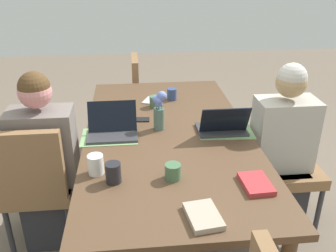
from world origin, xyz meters
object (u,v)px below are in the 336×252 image
(coffee_mug_centre_left, at_px, (96,165))
(book_blue_cover, at_px, (203,216))
(coffee_mug_centre_right, at_px, (172,94))
(coffee_mug_far_left, at_px, (113,173))
(dining_table, at_px, (168,142))
(person_near_left_near, at_px, (48,170))
(book_red_cover, at_px, (256,184))
(laptop_far_left_mid, at_px, (222,127))
(chair_far_left_mid, at_px, (284,154))
(phone_silver, at_px, (149,100))
(flower_vase, at_px, (159,110))
(laptop_near_left_near, at_px, (113,129))
(chair_near_left_near, at_px, (36,181))
(phone_black, at_px, (139,120))
(person_far_left_mid, at_px, (280,156))
(coffee_mug_near_right, at_px, (173,172))
(coffee_mug_near_left, at_px, (155,101))
(chair_head_left_right_near, at_px, (147,96))

(coffee_mug_centre_left, bearing_deg, book_blue_cover, 49.66)
(coffee_mug_centre_right, distance_m, coffee_mug_far_left, 1.21)
(dining_table, distance_m, person_near_left_near, 0.81)
(coffee_mug_centre_left, relative_size, book_red_cover, 0.55)
(book_red_cover, bearing_deg, laptop_far_left_mid, 179.96)
(chair_far_left_mid, xyz_separation_m, phone_silver, (-0.53, -0.94, 0.25))
(flower_vase, xyz_separation_m, laptop_near_left_near, (0.06, -0.31, -0.10))
(chair_near_left_near, relative_size, phone_black, 6.00)
(dining_table, xyz_separation_m, person_far_left_mid, (0.02, 0.79, -0.14))
(coffee_mug_near_right, bearing_deg, phone_silver, -176.85)
(phone_black, bearing_deg, laptop_near_left_near, -124.37)
(dining_table, bearing_deg, phone_silver, -171.12)
(dining_table, distance_m, coffee_mug_centre_left, 0.63)
(phone_silver, bearing_deg, chair_far_left_mid, -95.82)
(person_far_left_mid, xyz_separation_m, laptop_near_left_near, (-0.03, -1.15, 0.26))
(person_near_left_near, height_order, phone_black, person_near_left_near)
(coffee_mug_centre_right, xyz_separation_m, phone_silver, (0.01, -0.18, -0.04))
(person_near_left_near, relative_size, laptop_near_left_near, 3.73)
(coffee_mug_near_left, relative_size, book_blue_cover, 0.43)
(dining_table, xyz_separation_m, chair_near_left_near, (0.11, -0.86, -0.17))
(chair_near_left_near, distance_m, laptop_near_left_near, 0.59)
(chair_far_left_mid, distance_m, coffee_mug_near_left, 1.03)
(chair_head_left_right_near, distance_m, laptop_near_left_near, 1.38)
(laptop_near_left_near, height_order, coffee_mug_centre_right, laptop_near_left_near)
(coffee_mug_centre_right, relative_size, phone_black, 0.62)
(coffee_mug_near_right, bearing_deg, laptop_far_left_mid, 142.77)
(coffee_mug_centre_right, xyz_separation_m, book_red_cover, (1.24, 0.29, -0.03))
(laptop_far_left_mid, distance_m, coffee_mug_near_right, 0.64)
(book_red_cover, distance_m, phone_silver, 1.33)
(coffee_mug_centre_left, bearing_deg, coffee_mug_centre_right, 153.18)
(coffee_mug_far_left, bearing_deg, chair_near_left_near, -129.27)
(flower_vase, xyz_separation_m, coffee_mug_near_left, (-0.40, 0.00, -0.10))
(flower_vase, relative_size, phone_silver, 1.79)
(coffee_mug_centre_left, bearing_deg, laptop_far_left_mid, 117.73)
(chair_far_left_mid, bearing_deg, coffee_mug_far_left, -63.51)
(chair_near_left_near, bearing_deg, book_red_cover, 66.62)
(chair_head_left_right_near, height_order, coffee_mug_centre_right, chair_head_left_right_near)
(book_blue_cover, height_order, phone_silver, book_blue_cover)
(dining_table, distance_m, phone_silver, 0.60)
(dining_table, height_order, person_near_left_near, person_near_left_near)
(person_far_left_mid, relative_size, coffee_mug_centre_left, 10.92)
(laptop_far_left_mid, relative_size, phone_black, 2.13)
(chair_head_left_right_near, height_order, coffee_mug_near_left, chair_head_left_right_near)
(dining_table, relative_size, coffee_mug_far_left, 18.91)
(laptop_far_left_mid, height_order, book_blue_cover, laptop_far_left_mid)
(laptop_far_left_mid, bearing_deg, phone_silver, -144.05)
(laptop_near_left_near, bearing_deg, chair_near_left_near, -76.53)
(coffee_mug_near_right, relative_size, phone_silver, 0.57)
(chair_head_left_right_near, distance_m, book_red_cover, 2.05)
(coffee_mug_centre_right, bearing_deg, book_red_cover, 13.25)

